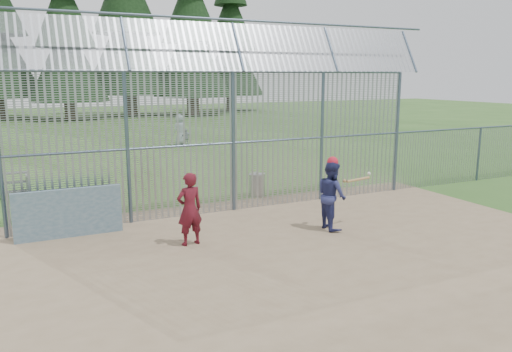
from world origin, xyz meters
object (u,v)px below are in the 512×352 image
dugout_wall (69,213)px  trash_can (257,185)px  batter (332,195)px  onlooker (190,209)px

dugout_wall → trash_can: 6.30m
dugout_wall → trash_can: bearing=17.9°
dugout_wall → batter: 6.51m
dugout_wall → onlooker: size_ratio=1.46×
trash_can → onlooker: bearing=-133.2°
onlooker → batter: bearing=166.3°
onlooker → trash_can: bearing=-141.3°
batter → onlooker: size_ratio=1.03×
dugout_wall → batter: bearing=-19.5°
dugout_wall → trash_can: size_ratio=3.05×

